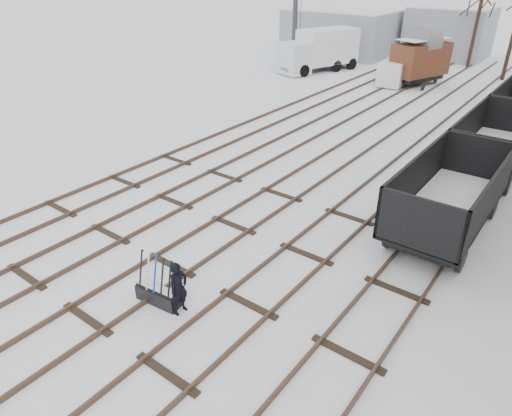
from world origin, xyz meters
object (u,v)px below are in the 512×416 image
Objects in this scene: worker at (179,288)px; crane at (295,38)px; panel_van at (396,71)px; box_van_wagon at (421,58)px; ground_frame at (158,294)px; lorry at (320,50)px; freight_wagon_a at (447,207)px.

crane reaches higher than worker.
crane reaches higher than panel_van.
box_van_wagon is at bearing 10.44° from worker.
worker is 0.32× the size of box_van_wagon.
ground_frame is 28.85m from box_van_wagon.
crane is (-15.19, 29.20, 1.51)m from worker.
freight_wagon_a is at bearing -30.70° from lorry.
worker is at bearing 1.48° from ground_frame.
freight_wagon_a is (5.04, 8.45, 0.70)m from ground_frame.
worker is 28.38m from panel_van.
lorry reaches higher than panel_van.
ground_frame is 28.35m from panel_van.
box_van_wagon reaches higher than worker.
freight_wagon_a is (4.29, 8.35, 0.21)m from worker.
crane is at bearing 133.06° from freight_wagon_a.
box_van_wagon reaches higher than lorry.
worker is 28.82m from box_van_wagon.
box_van_wagon is (-3.14, 28.63, 1.65)m from ground_frame.
lorry is at bearing 129.56° from freight_wagon_a.
box_van_wagon reaches higher than freight_wagon_a.
panel_van is (-1.44, -0.66, -1.01)m from box_van_wagon.
lorry is at bearing -40.71° from crane.
worker is at bearing -87.09° from crane.
crane is at bearing -164.00° from box_van_wagon.
box_van_wagon is (-8.18, 20.18, 0.95)m from freight_wagon_a.
worker reaches higher than ground_frame.
lorry is 6.95m from panel_van.
panel_van is at bearing 116.24° from freight_wagon_a.
panel_van reaches higher than worker.
lorry is (-8.33, -0.20, -0.23)m from box_van_wagon.
box_van_wagon is 1.16× the size of panel_van.
box_van_wagon is 8.34m from lorry.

